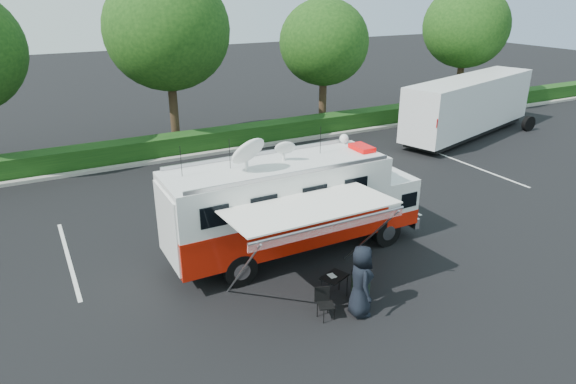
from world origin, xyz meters
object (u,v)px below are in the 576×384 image
at_px(trash_bin, 361,285).
at_px(command_truck, 294,204).
at_px(folding_table, 334,278).
at_px(semi_trailer, 469,106).

bearing_deg(trash_bin, command_truck, 96.35).
height_order(command_truck, trash_bin, command_truck).
bearing_deg(trash_bin, folding_table, 140.35).
relative_size(folding_table, semi_trailer, 0.08).
bearing_deg(trash_bin, semi_trailer, 35.50).
xyz_separation_m(trash_bin, semi_trailer, (14.96, 10.67, 1.31)).
bearing_deg(command_truck, semi_trailer, 26.15).
height_order(command_truck, semi_trailer, command_truck).
distance_m(folding_table, trash_bin, 0.73).
bearing_deg(folding_table, trash_bin, -39.65).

